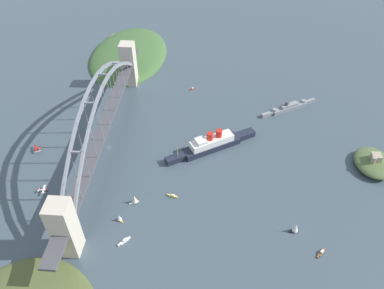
% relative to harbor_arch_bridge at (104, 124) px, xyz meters
% --- Properties ---
extents(ground_plane, '(1400.00, 1400.00, 0.00)m').
position_rel_harbor_arch_bridge_xyz_m(ground_plane, '(0.00, 0.00, -27.50)').
color(ground_plane, '#3D4C56').
extents(harbor_arch_bridge, '(282.33, 15.26, 68.60)m').
position_rel_harbor_arch_bridge_xyz_m(harbor_arch_bridge, '(0.00, 0.00, 0.00)').
color(harbor_arch_bridge, beige).
rests_on(harbor_arch_bridge, ground).
extents(headland_west_shore, '(154.03, 96.11, 21.28)m').
position_rel_harbor_arch_bridge_xyz_m(headland_west_shore, '(-176.63, -17.26, -27.50)').
color(headland_west_shore, '#3D6033').
rests_on(headland_west_shore, ground).
extents(ocean_liner, '(54.31, 83.16, 19.28)m').
position_rel_harbor_arch_bridge_xyz_m(ocean_liner, '(-4.81, 96.81, -21.72)').
color(ocean_liner, '#1E2333').
rests_on(ocean_liner, ground).
extents(naval_cruiser, '(35.98, 60.34, 16.60)m').
position_rel_harbor_arch_bridge_xyz_m(naval_cruiser, '(-71.71, 175.36, -24.64)').
color(naval_cruiser, gray).
rests_on(naval_cruiser, ground).
extents(fort_island_mid_harbor, '(40.47, 32.43, 15.03)m').
position_rel_harbor_arch_bridge_xyz_m(fort_island_mid_harbor, '(8.65, 239.38, -22.67)').
color(fort_island_mid_harbor, '#4C6038').
rests_on(fort_island_mid_harbor, ground).
extents(seaplane_taxiing_near_bridge, '(9.63, 8.15, 5.12)m').
position_rel_harbor_arch_bridge_xyz_m(seaplane_taxiing_near_bridge, '(10.04, -64.51, -25.27)').
color(seaplane_taxiing_near_bridge, '#B7B7B2').
rests_on(seaplane_taxiing_near_bridge, ground).
extents(seaplane_second_in_formation, '(9.45, 7.81, 4.93)m').
position_rel_harbor_arch_bridge_xyz_m(seaplane_second_in_formation, '(58.55, -40.23, -25.35)').
color(seaplane_second_in_formation, '#B7B7B2').
rests_on(seaplane_second_in_formation, ground).
extents(small_boat_0, '(3.55, 8.94, 2.20)m').
position_rel_harbor_arch_bridge_xyz_m(small_boat_0, '(55.77, 66.75, -26.67)').
color(small_boat_0, gold).
rests_on(small_boat_0, ground).
extents(small_boat_1, '(8.83, 8.41, 2.29)m').
position_rel_harbor_arch_bridge_xyz_m(small_boat_1, '(100.85, 36.25, -26.67)').
color(small_boat_1, silver).
rests_on(small_boat_1, ground).
extents(small_boat_2, '(8.82, 7.98, 2.52)m').
position_rel_harbor_arch_bridge_xyz_m(small_boat_2, '(100.08, 178.41, -26.61)').
color(small_boat_2, brown).
rests_on(small_boat_2, ground).
extents(small_boat_3, '(5.77, 7.57, 9.47)m').
position_rel_harbor_arch_bridge_xyz_m(small_boat_3, '(64.31, 37.34, -23.10)').
color(small_boat_3, silver).
rests_on(small_boat_3, ground).
extents(small_boat_4, '(4.70, 6.39, 2.12)m').
position_rel_harbor_arch_bridge_xyz_m(small_boat_4, '(-102.19, 71.70, -26.75)').
color(small_boat_4, '#B2231E').
rests_on(small_boat_4, ground).
extents(small_boat_5, '(5.53, 8.09, 9.67)m').
position_rel_harbor_arch_bridge_xyz_m(small_boat_5, '(82.71, 161.77, -23.01)').
color(small_boat_5, black).
rests_on(small_boat_5, ground).
extents(small_boat_6, '(5.08, 5.63, 6.34)m').
position_rel_harbor_arch_bridge_xyz_m(small_boat_6, '(82.28, 28.88, -24.54)').
color(small_boat_6, gold).
rests_on(small_boat_6, ground).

